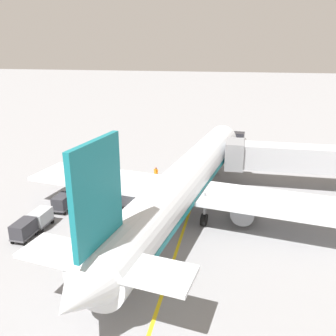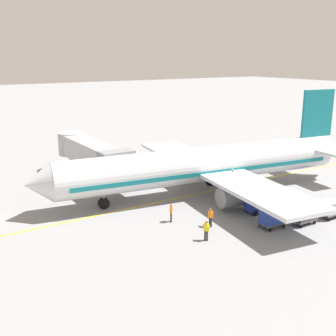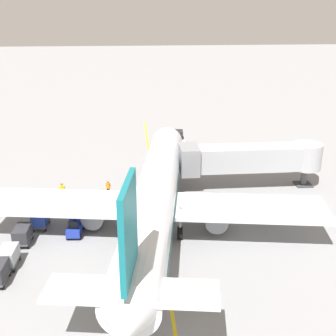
{
  "view_description": "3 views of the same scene",
  "coord_description": "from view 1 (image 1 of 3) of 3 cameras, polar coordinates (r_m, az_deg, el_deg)",
  "views": [
    {
      "loc": [
        4.06,
        -28.79,
        14.82
      ],
      "look_at": [
        -2.89,
        5.19,
        2.87
      ],
      "focal_mm": 37.7,
      "sensor_mm": 36.0,
      "label": 1
    },
    {
      "loc": [
        -33.94,
        27.67,
        14.31
      ],
      "look_at": [
        -1.28,
        6.47,
        3.85
      ],
      "focal_mm": 44.33,
      "sensor_mm": 36.0,
      "label": 2
    },
    {
      "loc": [
        -2.28,
        -33.84,
        18.97
      ],
      "look_at": [
        1.21,
        6.23,
        3.82
      ],
      "focal_mm": 45.75,
      "sensor_mm": 36.0,
      "label": 3
    }
  ],
  "objects": [
    {
      "name": "parked_airliner",
      "position": [
        32.18,
        2.8,
        -2.2
      ],
      "size": [
        30.44,
        37.28,
        10.63
      ],
      "color": "silver",
      "rests_on": "ground"
    },
    {
      "name": "pushback_tractor",
      "position": [
        54.67,
        11.23,
        4.11
      ],
      "size": [
        2.58,
        4.58,
        2.4
      ],
      "color": "silver",
      "rests_on": "ground"
    },
    {
      "name": "ground_plane",
      "position": [
        32.63,
        3.17,
        -8.02
      ],
      "size": [
        400.0,
        400.0,
        0.0
      ],
      "primitive_type": "plane",
      "color": "gray"
    },
    {
      "name": "ground_crew_wing_walker",
      "position": [
        40.85,
        -1.96,
        -0.84
      ],
      "size": [
        0.64,
        0.49,
        1.69
      ],
      "color": "#232328",
      "rests_on": "ground"
    },
    {
      "name": "baggage_cart_tail_end",
      "position": [
        31.01,
        -22.31,
        -9.11
      ],
      "size": [
        1.37,
        2.92,
        1.58
      ],
      "color": "#4C4C51",
      "rests_on": "ground"
    },
    {
      "name": "ground_crew_loader",
      "position": [
        39.56,
        -6.67,
        -1.64
      ],
      "size": [
        0.72,
        0.25,
        1.69
      ],
      "color": "#232328",
      "rests_on": "ground"
    },
    {
      "name": "ground_crew_marshaller",
      "position": [
        42.02,
        -8.44,
        -0.47
      ],
      "size": [
        0.71,
        0.35,
        1.69
      ],
      "color": "#232328",
      "rests_on": "ground"
    },
    {
      "name": "baggage_tug_lead",
      "position": [
        34.46,
        -9.28,
        -5.42
      ],
      "size": [
        1.42,
        2.57,
        1.62
      ],
      "color": "#1E339E",
      "rests_on": "ground"
    },
    {
      "name": "jet_bridge",
      "position": [
        40.52,
        20.43,
        1.5
      ],
      "size": [
        15.83,
        3.5,
        4.98
      ],
      "color": "#A8AAAF",
      "rests_on": "ground"
    },
    {
      "name": "gate_lead_in_line",
      "position": [
        32.63,
        3.17,
        -8.02
      ],
      "size": [
        0.24,
        80.0,
        0.01
      ],
      "primitive_type": "cube",
      "color": "gold",
      "rests_on": "ground"
    },
    {
      "name": "baggage_cart_second_in_train",
      "position": [
        34.93,
        -16.66,
        -5.24
      ],
      "size": [
        1.37,
        2.92,
        1.58
      ],
      "color": "#4C4C51",
      "rests_on": "ground"
    },
    {
      "name": "baggage_cart_front",
      "position": [
        36.88,
        -13.29,
        -3.61
      ],
      "size": [
        1.37,
        2.92,
        1.58
      ],
      "color": "#4C4C51",
      "rests_on": "ground"
    },
    {
      "name": "baggage_cart_third_in_train",
      "position": [
        32.48,
        -19.87,
        -7.49
      ],
      "size": [
        1.37,
        2.92,
        1.58
      ],
      "color": "#4C4C51",
      "rests_on": "ground"
    }
  ]
}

